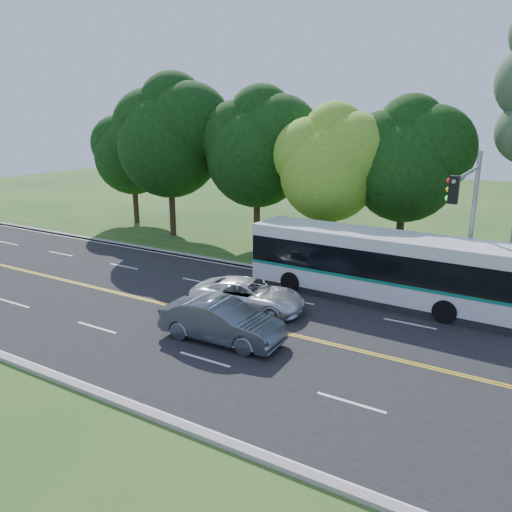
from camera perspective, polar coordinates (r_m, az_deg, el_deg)
The scene contains 12 objects.
ground at distance 20.71m, azimuth 1.05°, elevation -8.29°, with size 120.00×120.00×0.00m, color #21511B.
road at distance 20.71m, azimuth 1.05°, elevation -8.26°, with size 60.00×14.00×0.02m, color black.
curb_north at distance 26.73m, azimuth 8.67°, elevation -2.73°, with size 60.00×0.30×0.15m, color gray.
curb_south at distance 15.60m, azimuth -12.70°, elevation -16.98°, with size 60.00×0.30×0.15m, color gray.
grass_verge at distance 28.39m, azimuth 10.09°, elevation -1.77°, with size 60.00×4.00×0.10m, color #21511B.
lane_markings at distance 20.75m, azimuth 0.82°, elevation -8.18°, with size 57.60×13.82×0.00m.
tree_row at distance 32.13m, azimuth 3.91°, elevation 12.55°, with size 44.70×9.10×13.84m.
bougainvillea_hedge at distance 25.88m, azimuth 24.49°, elevation -3.11°, with size 9.50×2.25×1.50m.
traffic_signal at distance 22.38m, azimuth 23.01°, elevation 4.79°, with size 0.42×6.10×7.00m.
transit_bus at distance 24.08m, azimuth 13.63°, elevation -1.22°, with size 12.33×3.03×3.21m.
sedan at distance 19.36m, azimuth -3.93°, elevation -7.42°, with size 1.71×4.90×1.62m, color #555D66.
suv at distance 22.26m, azimuth -0.90°, elevation -4.53°, with size 2.35×5.10×1.42m, color silver.
Camera 1 is at (9.36, -16.49, 8.34)m, focal length 35.00 mm.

